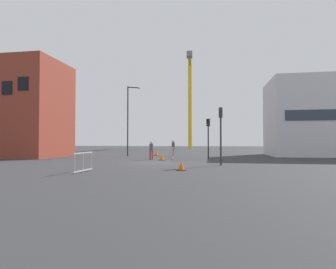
{
  "coord_description": "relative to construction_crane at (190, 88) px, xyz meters",
  "views": [
    {
      "loc": [
        4.51,
        -21.15,
        1.65
      ],
      "look_at": [
        0.0,
        5.99,
        2.37
      ],
      "focal_mm": 29.35,
      "sensor_mm": 36.0,
      "label": 1
    }
  ],
  "objects": [
    {
      "name": "ground",
      "position": [
        0.91,
        -43.22,
        -14.22
      ],
      "size": [
        160.0,
        160.0,
        0.0
      ],
      "primitive_type": "plane",
      "color": "#333335"
    },
    {
      "name": "brick_building",
      "position": [
        -14.88,
        -37.79,
        -9.12
      ],
      "size": [
        8.51,
        6.85,
        10.21
      ],
      "color": "brown",
      "rests_on": "ground"
    },
    {
      "name": "office_block",
      "position": [
        17.38,
        -30.17,
        -9.8
      ],
      "size": [
        10.86,
        7.92,
        8.85
      ],
      "color": "silver",
      "rests_on": "ground"
    },
    {
      "name": "construction_crane",
      "position": [
        0.0,
        0.0,
        0.0
      ],
      "size": [
        2.4,
        20.47,
        20.61
      ],
      "color": "yellow",
      "rests_on": "ground"
    },
    {
      "name": "streetlamp_tall",
      "position": [
        -4.24,
        -33.75,
        -9.55
      ],
      "size": [
        1.48,
        0.76,
        8.09
      ],
      "color": "#232326",
      "rests_on": "ground"
    },
    {
      "name": "traffic_light_verge",
      "position": [
        4.92,
        -37.83,
        -11.64
      ],
      "size": [
        0.35,
        0.38,
        3.84
      ],
      "color": "black",
      "rests_on": "ground"
    },
    {
      "name": "traffic_light_median",
      "position": [
        5.92,
        -44.81,
        -11.51
      ],
      "size": [
        0.28,
        0.38,
        4.05
      ],
      "color": "#2D2D30",
      "rests_on": "ground"
    },
    {
      "name": "pedestrian_walking",
      "position": [
        -0.21,
        -39.83,
        -13.24
      ],
      "size": [
        0.34,
        0.34,
        1.69
      ],
      "color": "red",
      "rests_on": "ground"
    },
    {
      "name": "pedestrian_waiting",
      "position": [
        0.97,
        -34.03,
        -13.16
      ],
      "size": [
        0.34,
        0.34,
        1.82
      ],
      "color": "red",
      "rests_on": "ground"
    },
    {
      "name": "safety_barrier_left_run",
      "position": [
        1.51,
        -37.97,
        -13.66
      ],
      "size": [
        0.34,
        2.57,
        1.08
      ],
      "color": "#9EA0A5",
      "rests_on": "ground"
    },
    {
      "name": "safety_barrier_mid_span",
      "position": [
        -1.53,
        -50.48,
        -13.66
      ],
      "size": [
        0.12,
        1.99,
        1.08
      ],
      "color": "#B2B5BA",
      "rests_on": "ground"
    },
    {
      "name": "traffic_cone_by_barrier",
      "position": [
        -1.31,
        -32.35,
        -13.95
      ],
      "size": [
        0.58,
        0.58,
        0.59
      ],
      "color": "black",
      "rests_on": "ground"
    },
    {
      "name": "traffic_cone_on_verge",
      "position": [
        3.59,
        -48.68,
        -13.98
      ],
      "size": [
        0.52,
        0.52,
        0.53
      ],
      "color": "black",
      "rests_on": "ground"
    },
    {
      "name": "traffic_cone_orange",
      "position": [
        0.87,
        -40.25,
        -13.96
      ],
      "size": [
        0.57,
        0.57,
        0.57
      ],
      "color": "black",
      "rests_on": "ground"
    }
  ]
}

